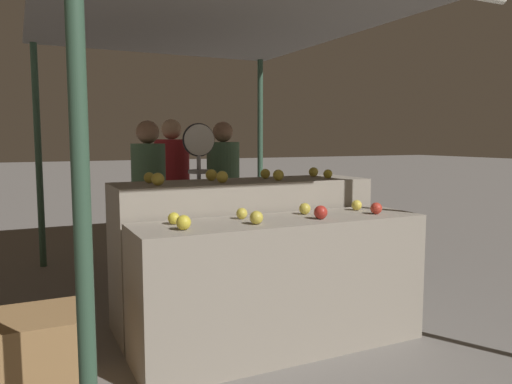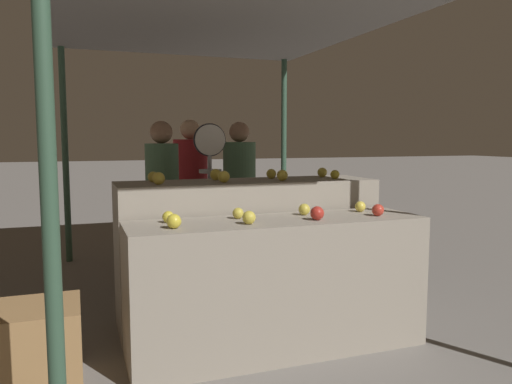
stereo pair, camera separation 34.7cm
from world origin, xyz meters
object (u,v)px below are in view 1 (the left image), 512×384
Objects in this scene: person_vendor_at_scale at (149,193)px; person_customer_left at (172,184)px; produce_scale at (199,171)px; wooden_crate_side at (43,357)px; person_customer_right at (223,187)px.

person_vendor_at_scale is 0.81m from person_customer_left.
produce_scale is at bearing 130.38° from person_vendor_at_scale.
wooden_crate_side is (-0.98, -1.63, -0.67)m from person_vendor_at_scale.
person_customer_left is 3.37× the size of wooden_crate_side.
wooden_crate_side is at bearing -135.52° from produce_scale.
person_vendor_at_scale is (-0.37, 0.30, -0.21)m from produce_scale.
produce_scale is at bearing 116.31° from person_customer_left.
person_customer_left is (0.42, 0.70, 0.01)m from person_vendor_at_scale.
person_customer_right is 3.30× the size of wooden_crate_side.
person_customer_left reaches higher than person_vendor_at_scale.
person_vendor_at_scale is 0.99× the size of person_customer_right.
produce_scale is at bearing 35.46° from person_customer_right.
person_customer_left is at bearing 87.31° from produce_scale.
person_vendor_at_scale is 0.97× the size of person_customer_left.
produce_scale is 3.22× the size of wooden_crate_side.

